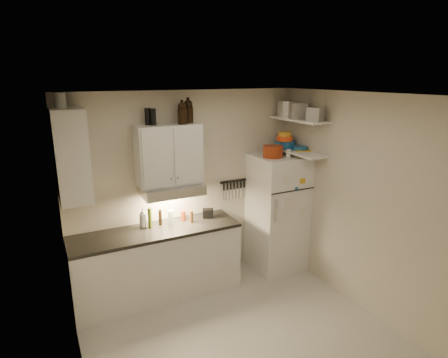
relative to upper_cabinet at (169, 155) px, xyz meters
name	(u,v)px	position (x,y,z in m)	size (l,w,h in m)	color
floor	(241,338)	(0.30, -1.33, -1.84)	(3.20, 3.00, 0.02)	beige
ceiling	(244,94)	(0.30, -1.33, 0.78)	(3.20, 3.00, 0.02)	white
back_wall	(187,188)	(0.30, 0.18, -0.53)	(3.20, 0.02, 2.60)	beige
left_wall	(71,262)	(-1.31, -1.33, -0.53)	(0.02, 3.00, 2.60)	beige
right_wall	(359,203)	(1.91, -1.33, -0.53)	(0.02, 3.00, 2.60)	beige
base_cabinet	(158,264)	(-0.25, -0.14, -1.39)	(2.10, 0.60, 0.88)	white
countertop	(156,231)	(-0.25, -0.14, -0.93)	(2.10, 0.62, 0.04)	black
upper_cabinet	(169,155)	(0.00, 0.00, 0.00)	(0.80, 0.33, 0.75)	white
side_cabinet	(71,155)	(-1.14, -0.14, 0.12)	(0.33, 0.55, 1.00)	white
range_hood	(172,190)	(0.00, -0.06, -0.44)	(0.76, 0.46, 0.12)	silver
fridge	(277,213)	(1.55, -0.18, -0.98)	(0.70, 0.68, 1.70)	white
shelf_hi	(299,120)	(1.75, -0.31, 0.38)	(0.30, 0.95, 0.03)	white
shelf_lo	(297,152)	(1.75, -0.31, -0.07)	(0.30, 0.95, 0.03)	white
knife_strip	(234,181)	(1.00, 0.15, -0.51)	(0.42, 0.02, 0.03)	black
dutch_oven	(273,151)	(1.40, -0.22, -0.05)	(0.27, 0.27, 0.16)	maroon
book_stack	(301,152)	(1.82, -0.30, -0.08)	(0.21, 0.26, 0.09)	gold
spice_jar	(288,153)	(1.59, -0.31, -0.07)	(0.06, 0.06, 0.11)	silver
stock_pot	(288,109)	(1.77, -0.03, 0.50)	(0.31, 0.31, 0.22)	silver
tin_a	(298,111)	(1.70, -0.34, 0.50)	(0.21, 0.19, 0.21)	#AAAAAD
tin_b	(316,114)	(1.73, -0.66, 0.48)	(0.18, 0.18, 0.18)	#AAAAAD
bowl_teal	(285,144)	(1.71, -0.07, 0.01)	(0.29, 0.29, 0.11)	#1A5690
bowl_orange	(285,138)	(1.67, -0.11, 0.10)	(0.23, 0.23, 0.07)	#DC4214
bowl_yellow	(285,134)	(1.67, -0.11, 0.16)	(0.18, 0.18, 0.06)	gold
plates	(300,148)	(1.81, -0.29, -0.02)	(0.21, 0.21, 0.05)	#1A5690
growler_a	(182,113)	(0.17, -0.06, 0.51)	(0.11, 0.11, 0.27)	black
growler_b	(188,111)	(0.29, 0.03, 0.52)	(0.12, 0.12, 0.29)	black
thermos_a	(153,117)	(-0.17, 0.02, 0.47)	(0.07, 0.07, 0.20)	black
thermos_b	(148,116)	(-0.22, 0.07, 0.48)	(0.07, 0.07, 0.20)	black
side_jar	(60,100)	(-1.18, -0.12, 0.70)	(0.12, 0.12, 0.16)	silver
soap_bottle	(143,217)	(-0.37, 0.01, -0.76)	(0.11, 0.11, 0.29)	white
pepper_mill	(191,216)	(0.24, -0.11, -0.82)	(0.05, 0.05, 0.16)	brown
oil_bottle	(150,218)	(-0.29, -0.05, -0.77)	(0.05, 0.05, 0.27)	#485916
vinegar_bottle	(160,217)	(-0.15, -0.01, -0.80)	(0.04, 0.04, 0.21)	black
clear_bottle	(171,218)	(-0.03, -0.07, -0.81)	(0.07, 0.07, 0.20)	silver
red_jar	(183,216)	(0.17, 0.01, -0.84)	(0.07, 0.07, 0.13)	maroon
caddy	(208,213)	(0.50, -0.05, -0.84)	(0.14, 0.10, 0.12)	black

